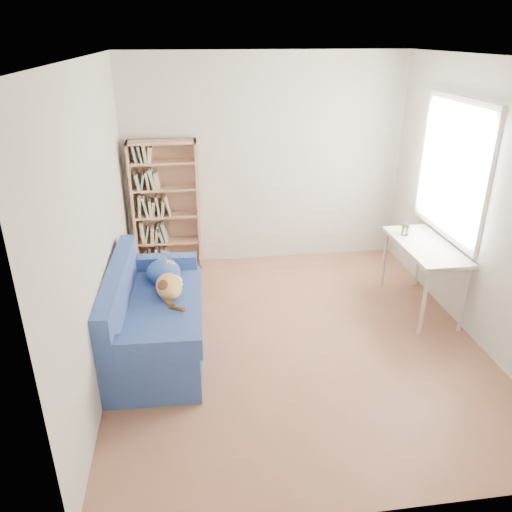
{
  "coord_description": "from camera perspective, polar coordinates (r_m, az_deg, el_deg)",
  "views": [
    {
      "loc": [
        -0.96,
        -4.09,
        2.78
      ],
      "look_at": [
        -0.37,
        0.16,
        0.85
      ],
      "focal_mm": 35.0,
      "sensor_mm": 36.0,
      "label": 1
    }
  ],
  "objects": [
    {
      "name": "desk",
      "position": [
        5.55,
        18.76,
        0.51
      ],
      "size": [
        0.52,
        1.14,
        0.75
      ],
      "color": "silver",
      "rests_on": "ground"
    },
    {
      "name": "ground",
      "position": [
        5.04,
        4.47,
        -9.35
      ],
      "size": [
        4.0,
        4.0,
        0.0
      ],
      "primitive_type": "plane",
      "color": "brown",
      "rests_on": "ground"
    },
    {
      "name": "room_shell",
      "position": [
        4.41,
        6.34,
        9.04
      ],
      "size": [
        3.54,
        4.04,
        2.62
      ],
      "color": "silver",
      "rests_on": "ground"
    },
    {
      "name": "bookshelf",
      "position": [
        6.29,
        -10.2,
        5.03
      ],
      "size": [
        0.81,
        0.25,
        1.63
      ],
      "color": "tan",
      "rests_on": "ground"
    },
    {
      "name": "sofa",
      "position": [
        4.83,
        -11.61,
        -6.82
      ],
      "size": [
        0.88,
        1.74,
        0.85
      ],
      "rotation": [
        0.0,
        0.0,
        -0.03
      ],
      "color": "navy",
      "rests_on": "ground"
    },
    {
      "name": "pen_cup",
      "position": [
        5.69,
        16.67,
        2.93
      ],
      "size": [
        0.09,
        0.09,
        0.17
      ],
      "color": "white",
      "rests_on": "desk"
    }
  ]
}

